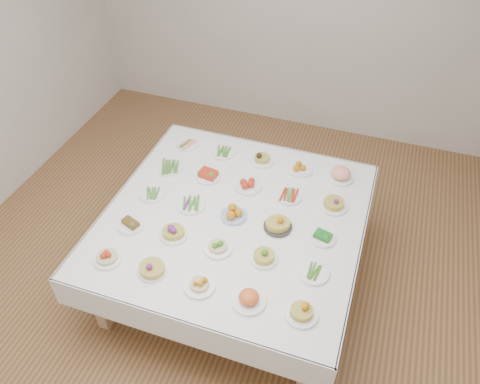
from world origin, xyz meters
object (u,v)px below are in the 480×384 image
(display_table, at_px, (234,222))
(dish_24, at_px, (341,173))
(dish_12, at_px, (234,213))
(dish_0, at_px, (107,256))

(display_table, relative_size, dish_24, 8.20)
(dish_24, bearing_deg, dish_12, -134.22)
(display_table, xyz_separation_m, dish_24, (0.72, 0.72, 0.14))
(display_table, xyz_separation_m, dish_12, (0.00, -0.01, 0.11))
(dish_12, xyz_separation_m, dish_24, (0.71, 0.73, 0.03))
(dish_12, bearing_deg, dish_24, 45.78)
(dish_0, relative_size, dish_12, 0.97)
(dish_0, xyz_separation_m, dish_24, (1.42, 1.45, 0.02))
(dish_0, distance_m, dish_12, 1.01)
(display_table, distance_m, dish_12, 0.11)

